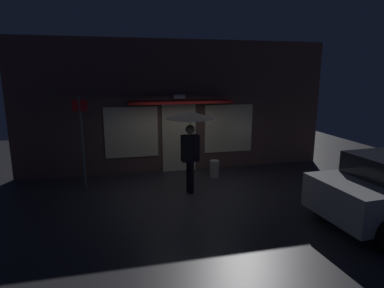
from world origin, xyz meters
name	(u,v)px	position (x,y,z in m)	size (l,w,h in m)	color
ground_plane	(195,193)	(0.00, 0.00, 0.00)	(18.00, 18.00, 0.00)	#2D2D33
building_facade	(178,107)	(0.00, 2.34, 2.09)	(10.09, 1.00, 4.21)	brown
person_with_umbrella	(190,127)	(-0.10, 0.13, 1.78)	(1.27, 1.27, 2.20)	black
street_sign_post	(82,137)	(-2.92, 1.25, 1.44)	(0.40, 0.07, 2.56)	#595B60
sidewalk_bollard	(214,169)	(0.93, 1.25, 0.26)	(0.30, 0.30, 0.53)	#B2A899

